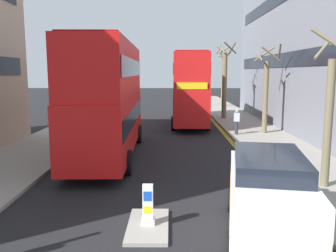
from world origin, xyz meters
TOP-DOWN VIEW (x-y plane):
  - sidewalk_right at (6.50, 16.00)m, footprint 4.00×80.00m
  - sidewalk_left at (-6.50, 16.00)m, footprint 4.00×80.00m
  - kerb_line_outer at (4.40, 14.00)m, footprint 0.10×56.00m
  - kerb_line_inner at (4.24, 14.00)m, footprint 0.10×56.00m
  - traffic_island at (0.00, 4.45)m, footprint 1.10×2.20m
  - keep_left_bollard at (0.00, 4.45)m, footprint 0.36×0.28m
  - double_decker_bus_away at (-2.46, 12.79)m, footprint 2.97×10.86m
  - double_decker_bus_oncoming at (2.16, 24.09)m, footprint 2.99×10.86m
  - taxi_minivan at (3.08, 3.92)m, footprint 2.67×5.06m
  - pedestrian_far at (4.94, 18.33)m, footprint 0.34×0.22m
  - street_tree_near at (6.15, 7.63)m, footprint 1.82×1.80m
  - street_tree_mid at (5.36, 26.67)m, footprint 1.74×1.78m
  - street_tree_far at (6.98, 38.60)m, footprint 1.86×1.86m
  - street_tree_distant at (6.97, 19.03)m, footprint 1.70×1.71m

SIDE VIEW (x-z plane):
  - kerb_line_outer at x=4.40m, z-range 0.00..0.01m
  - kerb_line_inner at x=4.24m, z-range 0.00..0.01m
  - traffic_island at x=0.00m, z-range 0.00..0.10m
  - sidewalk_right at x=6.50m, z-range 0.00..0.14m
  - sidewalk_left at x=-6.50m, z-range 0.00..0.14m
  - keep_left_bollard at x=0.00m, z-range 0.05..1.16m
  - pedestrian_far at x=4.94m, z-range 0.18..1.80m
  - taxi_minivan at x=3.08m, z-range 0.01..2.13m
  - street_tree_near at x=6.15m, z-range 0.01..5.56m
  - street_tree_distant at x=6.97m, z-range -0.01..5.86m
  - double_decker_bus_away at x=-2.46m, z-range 0.21..5.85m
  - double_decker_bus_oncoming at x=2.16m, z-range 0.21..5.85m
  - street_tree_mid at x=5.36m, z-range -0.03..6.56m
  - street_tree_far at x=6.98m, z-range -0.14..6.86m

